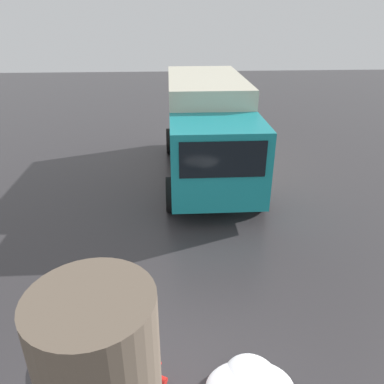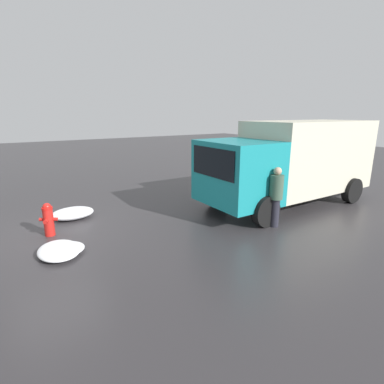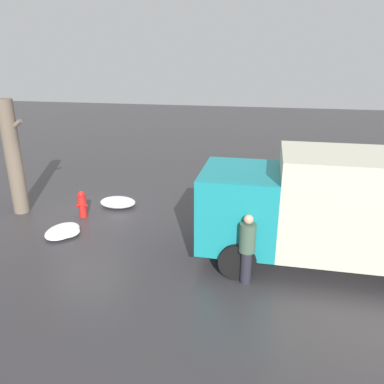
# 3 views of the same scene
# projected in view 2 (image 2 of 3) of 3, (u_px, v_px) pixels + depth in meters

# --- Properties ---
(ground_plane) EXTENTS (60.00, 60.00, 0.00)m
(ground_plane) POSITION_uv_depth(u_px,v_px,m) (50.00, 235.00, 7.98)
(ground_plane) COLOR #333033
(fire_hydrant) EXTENTS (0.45, 0.37, 0.89)m
(fire_hydrant) POSITION_uv_depth(u_px,v_px,m) (48.00, 219.00, 7.86)
(fire_hydrant) COLOR red
(fire_hydrant) RESTS_ON ground_plane
(delivery_truck) EXTENTS (6.63, 2.57, 2.89)m
(delivery_truck) POSITION_uv_depth(u_px,v_px,m) (292.00, 160.00, 10.41)
(delivery_truck) COLOR teal
(delivery_truck) RESTS_ON ground_plane
(pedestrian) EXTENTS (0.38, 0.38, 1.72)m
(pedestrian) POSITION_uv_depth(u_px,v_px,m) (276.00, 195.00, 8.37)
(pedestrian) COLOR #23232D
(pedestrian) RESTS_ON ground_plane
(snow_pile_by_hydrant) EXTENTS (0.83, 0.78, 0.22)m
(snow_pile_by_hydrant) POSITION_uv_depth(u_px,v_px,m) (66.00, 249.00, 6.90)
(snow_pile_by_hydrant) COLOR white
(snow_pile_by_hydrant) RESTS_ON ground_plane
(snow_pile_curbside) EXTENTS (0.91, 1.23, 0.20)m
(snow_pile_curbside) POSITION_uv_depth(u_px,v_px,m) (59.00, 250.00, 6.87)
(snow_pile_curbside) COLOR white
(snow_pile_curbside) RESTS_ON ground_plane
(snow_pile_by_tree) EXTENTS (1.26, 0.89, 0.34)m
(snow_pile_by_tree) POSITION_uv_depth(u_px,v_px,m) (72.00, 213.00, 9.20)
(snow_pile_by_tree) COLOR white
(snow_pile_by_tree) RESTS_ON ground_plane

